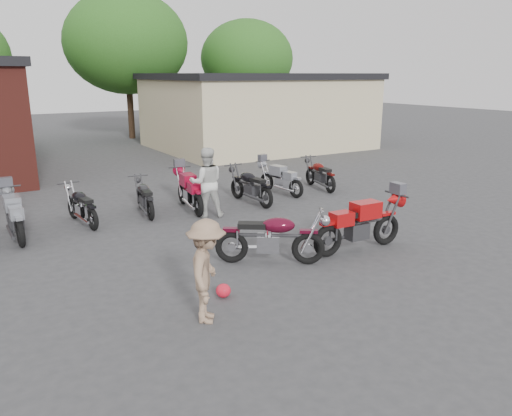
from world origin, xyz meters
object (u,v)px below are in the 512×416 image
row_bike_2 (81,204)px  vintage_motorcycle (272,235)px  row_bike_4 (189,189)px  row_bike_5 (250,184)px  person_light (207,183)px  row_bike_1 (14,213)px  helmet (223,291)px  row_bike_3 (145,195)px  row_bike_6 (280,177)px  sportbike (360,222)px  row_bike_7 (320,173)px  person_tan (207,271)px

row_bike_2 → vintage_motorcycle: bearing=-159.3°
row_bike_4 → row_bike_2: bearing=94.4°
row_bike_5 → row_bike_4: bearing=77.9°
person_light → row_bike_1: 4.71m
helmet → row_bike_3: bearing=83.8°
row_bike_6 → sportbike: bearing=154.9°
sportbike → row_bike_7: bearing=62.4°
person_light → row_bike_7: person_light is taller
vintage_motorcycle → row_bike_5: 4.96m
row_bike_1 → row_bike_6: (7.80, 0.48, -0.05)m
person_light → person_tan: size_ratio=1.14×
row_bike_6 → row_bike_5: bearing=100.1°
row_bike_1 → row_bike_3: size_ratio=1.14×
row_bike_4 → row_bike_7: (4.83, 0.22, -0.06)m
row_bike_3 → row_bike_5: bearing=-91.2°
person_tan → row_bike_3: (1.22, 6.45, -0.30)m
row_bike_3 → row_bike_4: 1.26m
person_tan → row_bike_3: size_ratio=0.91×
sportbike → row_bike_3: sportbike is taller
vintage_motorcycle → row_bike_4: (0.29, 4.72, -0.01)m
row_bike_1 → row_bike_7: row_bike_1 is taller
vintage_motorcycle → row_bike_4: size_ratio=1.02×
row_bike_1 → row_bike_7: 9.37m
person_light → row_bike_4: (-0.12, 0.88, -0.33)m
person_light → row_bike_4: 0.95m
person_light → row_bike_7: (4.71, 1.10, -0.39)m
row_bike_3 → row_bike_6: bearing=-82.1°
person_tan → row_bike_5: person_tan is taller
row_bike_2 → row_bike_4: (2.94, -0.14, 0.07)m
helmet → row_bike_7: bearing=41.0°
row_bike_1 → row_bike_2: bearing=-78.6°
person_light → row_bike_6: person_light is taller
row_bike_3 → row_bike_2: bearing=100.0°
row_bike_2 → helmet: bearing=-177.4°
row_bike_7 → row_bike_3: bearing=99.4°
person_light → row_bike_2: size_ratio=1.02×
row_bike_2 → row_bike_5: row_bike_5 is taller
sportbike → row_bike_2: 7.01m
row_bike_2 → row_bike_6: 6.21m
person_tan → row_bike_2: 6.39m
row_bike_5 → row_bike_6: size_ratio=1.07×
person_tan → helmet: bearing=-11.7°
row_bike_1 → row_bike_2: 1.63m
sportbike → helmet: (-3.65, -0.57, -0.53)m
row_bike_1 → sportbike: bearing=-128.6°
row_bike_5 → helmet: bearing=140.6°
sportbike → person_tan: (-4.24, -1.19, 0.17)m
helmet → row_bike_2: size_ratio=0.14×
vintage_motorcycle → row_bike_3: 5.03m
row_bike_7 → row_bike_6: bearing=97.8°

